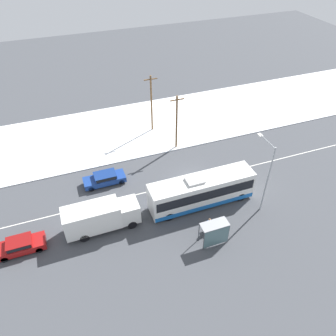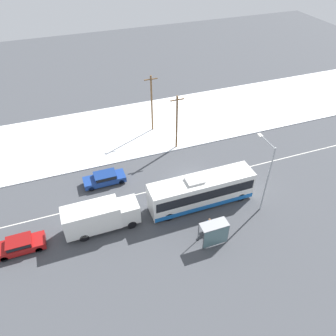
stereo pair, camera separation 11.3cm
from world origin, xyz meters
name	(u,v)px [view 2 (the right image)]	position (x,y,z in m)	size (l,w,h in m)	color
ground_plane	(192,181)	(0.00, 0.00, 0.00)	(120.00, 120.00, 0.00)	#424449
snow_lot	(156,124)	(0.00, 13.30, 0.06)	(80.00, 14.02, 0.12)	white
lane_marking_center	(192,181)	(0.00, 0.00, 0.00)	(60.00, 0.12, 0.00)	silver
city_bus	(201,191)	(-0.54, -3.60, 1.75)	(11.24, 2.57, 3.59)	white
box_truck	(100,216)	(-11.21, -3.42, 1.70)	(7.28, 2.30, 3.07)	silver
sedan_car	(105,178)	(-9.52, 3.11, 0.75)	(4.73, 1.80, 1.35)	navy
parked_car_near_truck	(20,244)	(-18.70, -3.49, 0.75)	(4.29, 1.80, 1.36)	maroon
pedestrian_at_stop	(209,224)	(-1.40, -7.37, 1.03)	(0.61, 0.27, 1.68)	#23232D
bus_shelter	(215,232)	(-1.59, -8.94, 1.67)	(2.61, 1.20, 2.40)	gray
streetlamp	(266,169)	(5.04, -6.05, 5.01)	(0.36, 2.85, 7.96)	#9EA3A8
utility_pole_roadside	(177,122)	(0.74, 6.90, 3.90)	(1.80, 0.24, 7.44)	brown
utility_pole_snowlot	(152,103)	(-0.89, 12.04, 4.25)	(1.80, 0.24, 8.13)	brown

